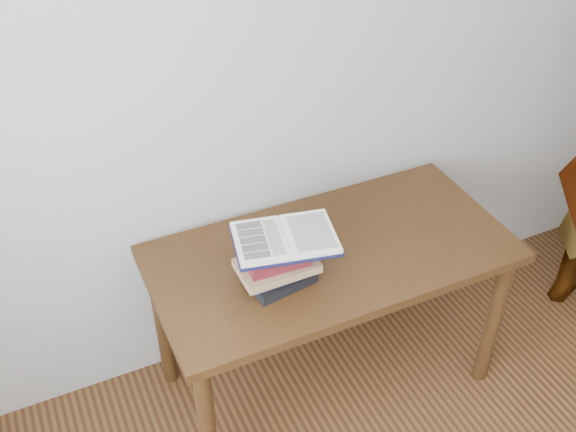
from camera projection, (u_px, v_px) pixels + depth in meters
name	position (u px, v px, depth m)	size (l,w,h in m)	color
desk	(331.00, 270.00, 2.50)	(1.32, 0.66, 0.71)	#432910
book_stack	(277.00, 260.00, 2.26)	(0.27, 0.19, 0.18)	black
open_book	(285.00, 238.00, 2.20)	(0.38, 0.30, 0.03)	black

